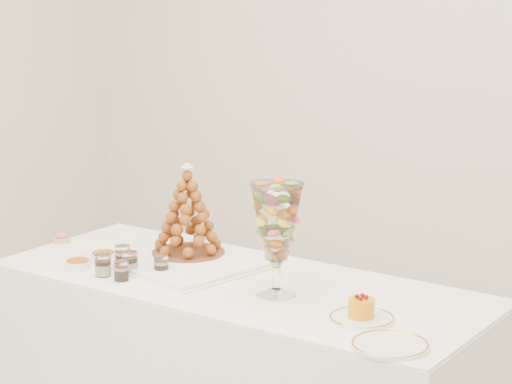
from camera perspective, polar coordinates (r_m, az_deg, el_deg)
The scene contains 15 objects.
buffet_table at distance 3.58m, azimuth -0.99°, elevation -10.22°, with size 1.79×0.75×0.67m.
lace_tray at distance 3.69m, azimuth -4.54°, elevation -3.83°, with size 0.61×0.45×0.02m, color white.
macaron_vase at distance 3.25m, azimuth 1.19°, elevation -1.78°, with size 0.17×0.17×0.38m.
cake_plate at distance 3.10m, azimuth 6.06°, elevation -7.20°, with size 0.21×0.21×0.01m, color white.
spare_plate at distance 2.90m, azimuth 7.66°, elevation -8.67°, with size 0.23×0.23×0.01m, color white.
pink_tart at distance 4.01m, azimuth -11.05°, elevation -2.59°, with size 0.07×0.07×0.04m.
verrine_a at distance 3.66m, azimuth -7.63°, elevation -3.61°, with size 0.05×0.05×0.07m, color white.
verrine_b at distance 3.56m, azimuth -7.22°, elevation -4.02°, with size 0.06×0.06×0.08m, color white.
verrine_c at distance 3.53m, azimuth -5.44°, elevation -4.18°, with size 0.05×0.05×0.07m, color white.
verrine_d at distance 3.54m, azimuth -8.74°, elevation -4.16°, with size 0.06×0.06×0.08m, color white.
verrine_e at distance 3.49m, azimuth -7.70°, elevation -4.48°, with size 0.05×0.05×0.07m, color white.
ramekin_back at distance 3.74m, azimuth -8.70°, elevation -3.67°, with size 0.09×0.09×0.03m, color white.
ramekin_front at distance 3.65m, azimuth -10.14°, elevation -4.10°, with size 0.09×0.09×0.03m, color white.
croquembouche at distance 3.69m, azimuth -3.92°, elevation -1.02°, with size 0.29×0.29×0.34m.
mousse_cake at distance 3.09m, azimuth 6.03°, elevation -6.58°, with size 0.08×0.08×0.07m.
Camera 1 is at (1.82, -2.49, 1.73)m, focal length 70.00 mm.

